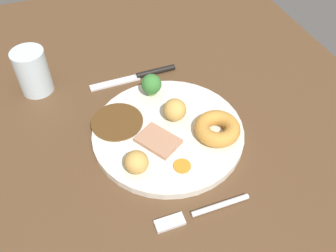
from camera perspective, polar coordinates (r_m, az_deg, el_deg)
The scene contains 12 objects.
dining_table at distance 68.31cm, azimuth 1.40°, elevation -2.63°, with size 120.00×84.00×3.60cm, color brown.
dinner_plate at distance 66.66cm, azimuth -0.00°, elevation -1.00°, with size 27.14×27.14×1.40cm, color silver.
gravy_pool at distance 67.96cm, azimuth -7.84°, elevation 0.68°, with size 9.50×9.50×0.30cm, color #563819.
meat_slice_main at distance 63.96cm, azimuth -1.52°, elevation -2.25°, with size 7.00×5.00×0.80cm, color tan.
yorkshire_pudding at distance 65.07cm, azimuth 7.57°, elevation -0.39°, with size 8.08×8.08×2.71cm, color #C68938.
roast_potato_left at distance 66.86cm, azimuth 1.04°, elevation 2.52°, with size 4.26×4.22×3.99cm, color tan.
roast_potato_right at distance 59.37cm, azimuth -4.89°, elevation -5.57°, with size 4.02×3.96×3.69cm, color tan.
carrot_coin_front at distance 60.81cm, azimuth 2.20°, elevation -6.16°, with size 2.83×2.83×0.41cm, color orange.
broccoli_floret at distance 71.20cm, azimuth -2.57°, elevation 6.41°, with size 3.92×3.92×4.60cm.
fork at distance 57.69cm, azimuth 4.92°, elevation -13.08°, with size 2.01×15.25×0.90cm.
knife at distance 78.94cm, azimuth -4.18°, elevation 7.77°, with size 1.85×18.52×1.20cm.
water_glass at distance 77.76cm, azimuth -20.10°, elevation 7.87°, with size 6.37×6.37×9.19cm, color silver.
Camera 1 is at (-40.92, 16.85, 53.85)cm, focal length 39.63 mm.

